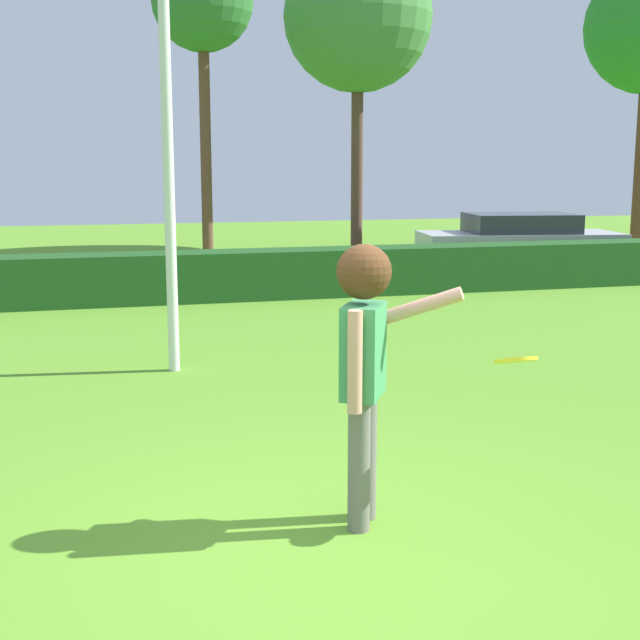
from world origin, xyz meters
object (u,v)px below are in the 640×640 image
object	(u,v)px
oak_tree	(358,17)
maple_tree	(202,3)
parked_car_silver	(520,240)
person	(365,349)
lamppost	(166,95)
frisbee	(516,360)

from	to	relation	value
oak_tree	maple_tree	size ratio (longest dim) A/B	1.08
parked_car_silver	maple_tree	distance (m)	9.68
parked_car_silver	maple_tree	size ratio (longest dim) A/B	0.59
person	lamppost	distance (m)	4.97
frisbee	oak_tree	size ratio (longest dim) A/B	0.03
lamppost	oak_tree	distance (m)	15.03
person	lamppost	bearing A→B (deg)	98.86
maple_tree	lamppost	bearing A→B (deg)	-99.95
lamppost	parked_car_silver	bearing A→B (deg)	41.47
parked_car_silver	maple_tree	world-z (taller)	maple_tree
frisbee	oak_tree	bearing A→B (deg)	75.09
person	oak_tree	bearing A→B (deg)	72.25
person	frisbee	xyz separation A→B (m)	(0.88, -0.28, -0.06)
person	oak_tree	xyz separation A→B (m)	(5.70, 17.79, 4.96)
person	maple_tree	bearing A→B (deg)	85.02
frisbee	maple_tree	size ratio (longest dim) A/B	0.04
maple_tree	frisbee	bearing A→B (deg)	-92.00
lamppost	oak_tree	bearing A→B (deg)	64.17
parked_car_silver	oak_tree	distance (m)	8.31
parked_car_silver	oak_tree	size ratio (longest dim) A/B	0.55
person	maple_tree	size ratio (longest dim) A/B	0.24
frisbee	lamppost	bearing A→B (deg)	108.23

